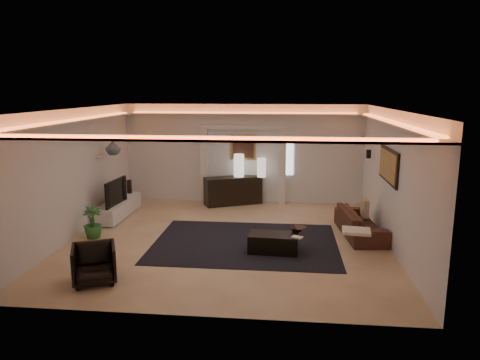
# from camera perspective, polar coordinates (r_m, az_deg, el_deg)

# --- Properties ---
(floor) EXTENTS (7.00, 7.00, 0.00)m
(floor) POSITION_cam_1_polar(r_m,az_deg,el_deg) (10.15, -1.48, -7.58)
(floor) COLOR beige
(floor) RESTS_ON ground
(ceiling) EXTENTS (7.00, 7.00, 0.00)m
(ceiling) POSITION_cam_1_polar(r_m,az_deg,el_deg) (9.60, -1.57, 9.00)
(ceiling) COLOR white
(ceiling) RESTS_ON ground
(wall_back) EXTENTS (7.00, 0.00, 7.00)m
(wall_back) POSITION_cam_1_polar(r_m,az_deg,el_deg) (13.21, 0.42, 3.36)
(wall_back) COLOR silver
(wall_back) RESTS_ON ground
(wall_front) EXTENTS (7.00, 0.00, 7.00)m
(wall_front) POSITION_cam_1_polar(r_m,az_deg,el_deg) (6.42, -5.53, -5.46)
(wall_front) COLOR silver
(wall_front) RESTS_ON ground
(wall_left) EXTENTS (0.00, 7.00, 7.00)m
(wall_left) POSITION_cam_1_polar(r_m,az_deg,el_deg) (10.79, -20.29, 0.81)
(wall_left) COLOR silver
(wall_left) RESTS_ON ground
(wall_right) EXTENTS (0.00, 7.00, 7.00)m
(wall_right) POSITION_cam_1_polar(r_m,az_deg,el_deg) (9.96, 18.88, 0.06)
(wall_right) COLOR silver
(wall_right) RESTS_ON ground
(cove_soffit) EXTENTS (7.00, 7.00, 0.04)m
(cove_soffit) POSITION_cam_1_polar(r_m,az_deg,el_deg) (9.62, -1.56, 7.33)
(cove_soffit) COLOR silver
(cove_soffit) RESTS_ON ceiling
(daylight_slit) EXTENTS (0.25, 0.03, 1.00)m
(daylight_slit) POSITION_cam_1_polar(r_m,az_deg,el_deg) (13.14, 6.28, 2.81)
(daylight_slit) COLOR white
(daylight_slit) RESTS_ON wall_back
(area_rug) EXTENTS (4.00, 3.00, 0.01)m
(area_rug) POSITION_cam_1_polar(r_m,az_deg,el_deg) (9.92, 0.69, -8.00)
(area_rug) COLOR black
(area_rug) RESTS_ON ground
(pilaster_left) EXTENTS (0.22, 0.20, 2.20)m
(pilaster_left) POSITION_cam_1_polar(r_m,az_deg,el_deg) (13.32, -4.56, 1.87)
(pilaster_left) COLOR silver
(pilaster_left) RESTS_ON ground
(pilaster_right) EXTENTS (0.22, 0.20, 2.20)m
(pilaster_right) POSITION_cam_1_polar(r_m,az_deg,el_deg) (13.10, 5.39, 1.69)
(pilaster_right) COLOR silver
(pilaster_right) RESTS_ON ground
(alcove_header) EXTENTS (2.52, 0.20, 0.12)m
(alcove_header) POSITION_cam_1_polar(r_m,az_deg,el_deg) (13.02, 0.38, 6.78)
(alcove_header) COLOR silver
(alcove_header) RESTS_ON wall_back
(painting_frame) EXTENTS (0.74, 0.04, 0.74)m
(painting_frame) POSITION_cam_1_polar(r_m,az_deg,el_deg) (13.15, 0.40, 4.20)
(painting_frame) COLOR tan
(painting_frame) RESTS_ON wall_back
(painting_canvas) EXTENTS (0.62, 0.02, 0.62)m
(painting_canvas) POSITION_cam_1_polar(r_m,az_deg,el_deg) (13.12, 0.39, 4.19)
(painting_canvas) COLOR #4C2D1E
(painting_canvas) RESTS_ON wall_back
(art_panel_frame) EXTENTS (0.04, 1.64, 0.74)m
(art_panel_frame) POSITION_cam_1_polar(r_m,az_deg,el_deg) (10.20, 18.44, 1.77)
(art_panel_frame) COLOR black
(art_panel_frame) RESTS_ON wall_right
(art_panel_gold) EXTENTS (0.02, 1.50, 0.62)m
(art_panel_gold) POSITION_cam_1_polar(r_m,az_deg,el_deg) (10.19, 18.30, 1.78)
(art_panel_gold) COLOR tan
(art_panel_gold) RESTS_ON wall_right
(wall_sconce) EXTENTS (0.12, 0.12, 0.22)m
(wall_sconce) POSITION_cam_1_polar(r_m,az_deg,el_deg) (12.02, 16.09, 3.21)
(wall_sconce) COLOR black
(wall_sconce) RESTS_ON wall_right
(wall_niche) EXTENTS (0.10, 0.55, 0.04)m
(wall_niche) POSITION_cam_1_polar(r_m,az_deg,el_deg) (11.99, -17.20, 2.98)
(wall_niche) COLOR silver
(wall_niche) RESTS_ON wall_left
(console) EXTENTS (1.72, 1.17, 0.83)m
(console) POSITION_cam_1_polar(r_m,az_deg,el_deg) (13.10, -0.90, -1.38)
(console) COLOR black
(console) RESTS_ON ground
(lamp_left) EXTENTS (0.38, 0.38, 0.66)m
(lamp_left) POSITION_cam_1_polar(r_m,az_deg,el_deg) (13.03, -0.14, 1.64)
(lamp_left) COLOR white
(lamp_left) RESTS_ON console
(lamp_right) EXTENTS (0.31, 0.31, 0.55)m
(lamp_right) POSITION_cam_1_polar(r_m,az_deg,el_deg) (12.97, 2.77, 1.59)
(lamp_right) COLOR silver
(lamp_right) RESTS_ON console
(media_ledge) EXTENTS (0.55, 2.13, 0.40)m
(media_ledge) POSITION_cam_1_polar(r_m,az_deg,el_deg) (12.33, -15.22, -3.45)
(media_ledge) COLOR silver
(media_ledge) RESTS_ON ground
(tv) EXTENTS (1.15, 0.23, 0.66)m
(tv) POSITION_cam_1_polar(r_m,az_deg,el_deg) (11.84, -16.04, -1.34)
(tv) COLOR black
(tv) RESTS_ON media_ledge
(figurine) EXTENTS (0.17, 0.17, 0.38)m
(figurine) POSITION_cam_1_polar(r_m,az_deg,el_deg) (13.04, -13.95, -0.71)
(figurine) COLOR black
(figurine) RESTS_ON media_ledge
(ginger_jar) EXTENTS (0.38, 0.38, 0.39)m
(ginger_jar) POSITION_cam_1_polar(r_m,az_deg,el_deg) (11.88, -15.90, 4.02)
(ginger_jar) COLOR #4A545E
(ginger_jar) RESTS_ON wall_niche
(plant) EXTENTS (0.52, 0.52, 0.73)m
(plant) POSITION_cam_1_polar(r_m,az_deg,el_deg) (10.67, -18.29, -5.15)
(plant) COLOR #2E672C
(plant) RESTS_ON ground
(sofa) EXTENTS (2.08, 0.99, 0.59)m
(sofa) POSITION_cam_1_polar(r_m,az_deg,el_deg) (10.71, 15.09, -5.31)
(sofa) COLOR #532E1D
(sofa) RESTS_ON ground
(throw_blanket) EXTENTS (0.60, 0.52, 0.06)m
(throw_blanket) POSITION_cam_1_polar(r_m,az_deg,el_deg) (9.24, 14.61, -6.32)
(throw_blanket) COLOR silver
(throw_blanket) RESTS_ON sofa
(throw_pillow) EXTENTS (0.14, 0.42, 0.42)m
(throw_pillow) POSITION_cam_1_polar(r_m,az_deg,el_deg) (11.07, 15.64, -3.42)
(throw_pillow) COLOR tan
(throw_pillow) RESTS_ON sofa
(coffee_table) EXTENTS (1.04, 0.61, 0.38)m
(coffee_table) POSITION_cam_1_polar(r_m,az_deg,el_deg) (9.35, 4.27, -7.98)
(coffee_table) COLOR black
(coffee_table) RESTS_ON ground
(bowl) EXTENTS (0.42, 0.42, 0.08)m
(bowl) POSITION_cam_1_polar(r_m,az_deg,el_deg) (9.54, 7.39, -6.10)
(bowl) COLOR #3F251B
(bowl) RESTS_ON coffee_table
(magazine) EXTENTS (0.26, 0.22, 0.03)m
(magazine) POSITION_cam_1_polar(r_m,az_deg,el_deg) (9.10, 7.30, -7.14)
(magazine) COLOR beige
(magazine) RESTS_ON coffee_table
(armchair) EXTENTS (0.96, 0.97, 0.68)m
(armchair) POSITION_cam_1_polar(r_m,az_deg,el_deg) (8.30, -18.10, -10.12)
(armchair) COLOR black
(armchair) RESTS_ON ground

